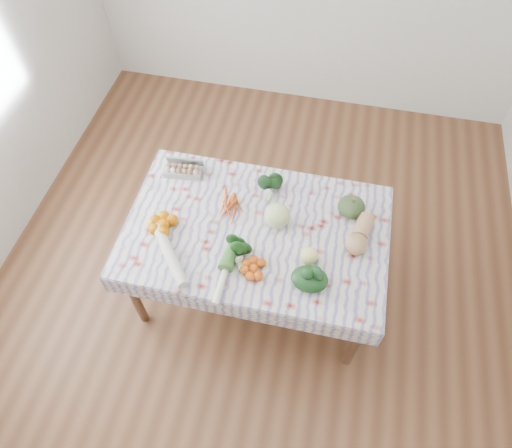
% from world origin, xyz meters
% --- Properties ---
extents(ground, '(4.50, 4.50, 0.00)m').
position_xyz_m(ground, '(0.00, 0.00, 0.00)').
color(ground, brown).
rests_on(ground, ground).
extents(dining_table, '(1.60, 1.00, 0.75)m').
position_xyz_m(dining_table, '(0.00, 0.00, 0.68)').
color(dining_table, brown).
rests_on(dining_table, ground).
extents(tablecloth, '(1.66, 1.06, 0.01)m').
position_xyz_m(tablecloth, '(0.00, 0.00, 0.76)').
color(tablecloth, silver).
rests_on(tablecloth, dining_table).
extents(egg_carton, '(0.26, 0.13, 0.07)m').
position_xyz_m(egg_carton, '(-0.59, 0.34, 0.80)').
color(egg_carton, '#9A9A95').
rests_on(egg_carton, tablecloth).
extents(carrot_bunch, '(0.21, 0.19, 0.03)m').
position_xyz_m(carrot_bunch, '(-0.19, 0.12, 0.78)').
color(carrot_bunch, '#C94712').
rests_on(carrot_bunch, tablecloth).
extents(kale_bunch, '(0.15, 0.13, 0.13)m').
position_xyz_m(kale_bunch, '(0.02, 0.33, 0.83)').
color(kale_bunch, black).
rests_on(kale_bunch, tablecloth).
extents(kabocha_squash, '(0.19, 0.19, 0.11)m').
position_xyz_m(kabocha_squash, '(0.57, 0.26, 0.82)').
color(kabocha_squash, '#395129').
rests_on(kabocha_squash, tablecloth).
extents(cabbage, '(0.21, 0.21, 0.16)m').
position_xyz_m(cabbage, '(0.12, 0.08, 0.84)').
color(cabbage, '#C7DC8C').
rests_on(cabbage, tablecloth).
extents(butternut_squash, '(0.20, 0.31, 0.13)m').
position_xyz_m(butternut_squash, '(0.64, 0.06, 0.83)').
color(butternut_squash, tan).
rests_on(butternut_squash, tablecloth).
extents(orange_cluster, '(0.29, 0.29, 0.08)m').
position_xyz_m(orange_cluster, '(-0.57, -0.12, 0.80)').
color(orange_cluster, '#DB6E00').
rests_on(orange_cluster, tablecloth).
extents(broccoli, '(0.19, 0.19, 0.10)m').
position_xyz_m(broccoli, '(-0.07, -0.22, 0.81)').
color(broccoli, '#164214').
rests_on(broccoli, tablecloth).
extents(mandarin_cluster, '(0.20, 0.20, 0.06)m').
position_xyz_m(mandarin_cluster, '(0.05, -0.29, 0.79)').
color(mandarin_cluster, '#DB5610').
rests_on(mandarin_cluster, tablecloth).
extents(grapefruit, '(0.14, 0.14, 0.11)m').
position_xyz_m(grapefruit, '(0.36, -0.15, 0.81)').
color(grapefruit, '#F1F17D').
rests_on(grapefruit, tablecloth).
extents(spinach_bag, '(0.26, 0.23, 0.10)m').
position_xyz_m(spinach_bag, '(0.38, -0.30, 0.81)').
color(spinach_bag, black).
rests_on(spinach_bag, tablecloth).
extents(daikon, '(0.36, 0.42, 0.07)m').
position_xyz_m(daikon, '(-0.46, -0.31, 0.80)').
color(daikon, silver).
rests_on(daikon, tablecloth).
extents(leek, '(0.05, 0.42, 0.05)m').
position_xyz_m(leek, '(-0.11, -0.35, 0.78)').
color(leek, white).
rests_on(leek, tablecloth).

